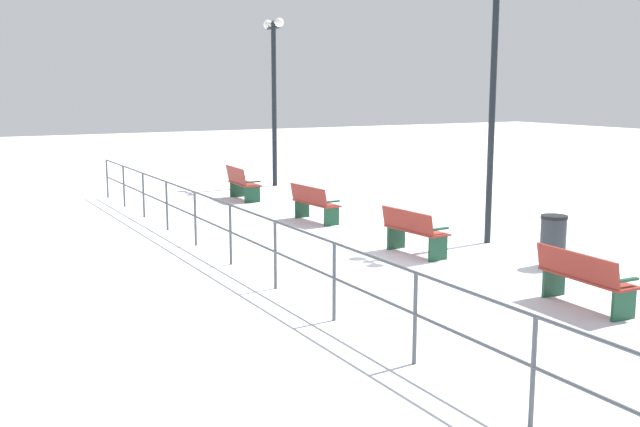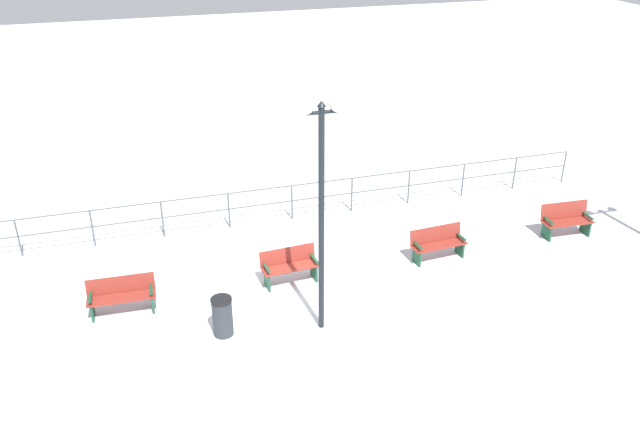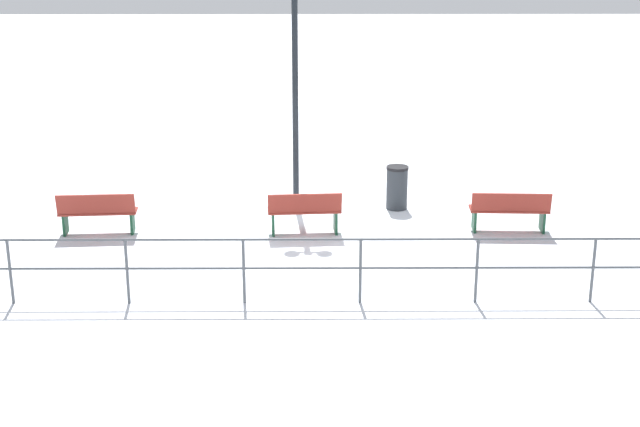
% 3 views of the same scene
% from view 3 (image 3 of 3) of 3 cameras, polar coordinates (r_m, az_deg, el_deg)
% --- Properties ---
extents(ground_plane, '(80.00, 80.00, 0.00)m').
position_cam_3_polar(ground_plane, '(18.61, -0.96, -1.18)').
color(ground_plane, white).
rests_on(ground_plane, ground).
extents(bench_second, '(0.59, 1.58, 0.86)m').
position_cam_3_polar(bench_second, '(18.90, 11.50, 0.22)').
color(bench_second, maroon).
rests_on(bench_second, ground).
extents(bench_third, '(0.63, 1.48, 0.89)m').
position_cam_3_polar(bench_third, '(18.39, -0.96, 0.14)').
color(bench_third, maroon).
rests_on(bench_third, ground).
extents(bench_fourth, '(0.60, 1.55, 0.88)m').
position_cam_3_polar(bench_fourth, '(18.89, -13.44, 0.10)').
color(bench_fourth, maroon).
rests_on(bench_fourth, ground).
extents(lamppost_middle, '(0.31, 0.93, 5.36)m').
position_cam_3_polar(lamppost_middle, '(19.66, -1.55, 11.07)').
color(lamppost_middle, black).
rests_on(lamppost_middle, ground).
extents(waterfront_railing, '(0.05, 20.90, 1.12)m').
position_cam_3_polar(waterfront_railing, '(15.11, -1.11, -2.84)').
color(waterfront_railing, '#4C5156').
rests_on(waterfront_railing, ground).
extents(trash_bin, '(0.47, 0.47, 0.94)m').
position_cam_3_polar(trash_bin, '(20.04, 4.72, 1.60)').
color(trash_bin, '#2D3338').
rests_on(trash_bin, ground).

